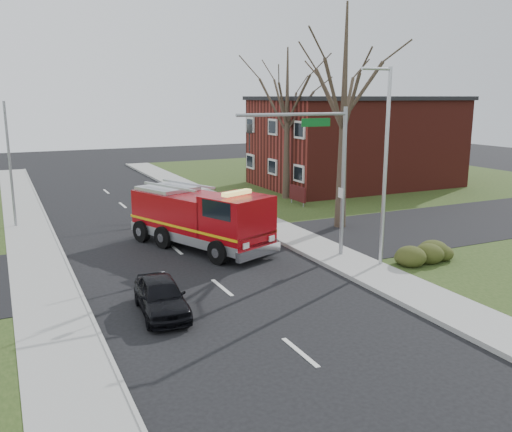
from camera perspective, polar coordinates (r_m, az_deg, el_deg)
name	(u,v)px	position (r m, az deg, el deg)	size (l,w,h in m)	color
ground	(222,288)	(21.13, -3.59, -7.55)	(120.00, 120.00, 0.00)	black
sidewalk_right	(354,265)	(23.98, 10.33, -5.09)	(2.40, 80.00, 0.15)	#9D9E98
sidewalk_left	(52,313)	(19.82, -20.70, -9.53)	(2.40, 80.00, 0.15)	#9D9E98
brick_building	(355,141)	(45.12, 10.41, 7.72)	(15.40, 10.40, 7.25)	maroon
health_center_sign	(298,194)	(36.29, 4.39, 2.35)	(0.12, 2.00, 1.40)	#420F10
hedge_corner	(421,252)	(24.82, 16.99, -3.63)	(2.80, 2.00, 0.90)	#2B3312
bare_tree_near	(344,93)	(29.70, 9.29, 12.67)	(6.00, 6.00, 12.00)	#33291E
bare_tree_far	(287,108)	(38.16, 3.30, 11.33)	(5.25, 5.25, 10.50)	#33291E
traffic_signal_mast	(319,156)	(23.71, 6.68, 6.28)	(5.29, 0.18, 6.80)	gray
streetlight_pole	(384,162)	(23.23, 13.37, 5.52)	(1.48, 0.16, 8.40)	#B7BABF
utility_pole_far	(10,166)	(32.67, -24.46, 4.80)	(0.14, 0.14, 7.00)	gray
fire_engine	(201,220)	(26.28, -5.77, -0.40)	(5.30, 8.12, 3.10)	maroon
parked_car_maroon	(161,296)	(18.79, -9.95, -8.28)	(1.49, 3.69, 1.26)	black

